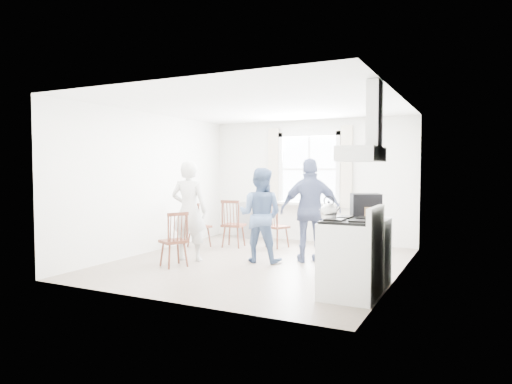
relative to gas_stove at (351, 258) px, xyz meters
name	(u,v)px	position (x,y,z in m)	size (l,w,h in m)	color
room_shell	(259,185)	(-1.91, 1.35, 0.82)	(4.62, 5.12, 2.64)	gray
window_assembly	(309,173)	(-1.91, 3.80, 0.98)	(1.88, 0.24, 1.70)	white
range_hood	(366,140)	(0.16, 0.00, 1.42)	(0.45, 0.76, 0.94)	silver
shelf_unit	(248,220)	(-3.31, 3.68, -0.08)	(0.40, 0.30, 0.80)	gray
gas_stove	(351,258)	(0.00, 0.00, 0.00)	(0.68, 0.76, 1.12)	white
kettle	(329,212)	(-0.25, -0.12, 0.56)	(0.21, 0.21, 0.29)	silver
low_cabinet	(369,252)	(0.07, 0.70, -0.03)	(0.50, 0.55, 0.90)	silver
stereo_stack	(366,206)	(0.03, 0.63, 0.58)	(0.47, 0.45, 0.33)	black
cardboard_box	(369,213)	(0.08, 0.55, 0.50)	(0.26, 0.19, 0.17)	#A57F50
windsor_chair_a	(232,218)	(-3.01, 2.38, 0.10)	(0.44, 0.44, 0.95)	#4F2519
windsor_chair_b	(195,220)	(-3.65, 2.07, 0.07)	(0.46, 0.46, 0.90)	#4F2519
windsor_chair_c	(176,233)	(-2.90, 0.42, 0.06)	(0.50, 0.50, 0.89)	#4F2519
person_left	(189,211)	(-3.04, 0.98, 0.37)	(0.62, 0.62, 1.70)	silver
person_mid	(260,215)	(-1.91, 1.42, 0.30)	(0.77, 0.77, 1.58)	slate
person_right	(311,210)	(-1.14, 1.76, 0.38)	(1.02, 1.02, 1.74)	navy
potted_plant	(308,194)	(-1.89, 3.71, 0.55)	(0.20, 0.20, 0.36)	#306D31
windsor_chair_d	(274,220)	(-2.25, 2.72, 0.06)	(0.49, 0.49, 0.90)	#4F2519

